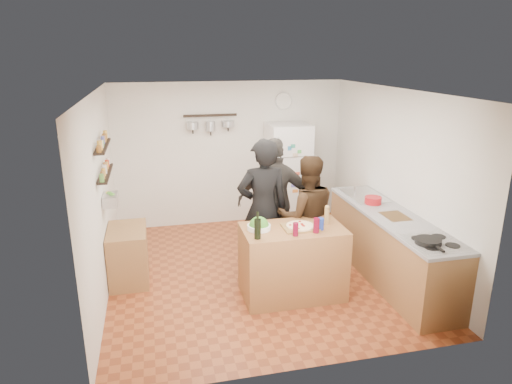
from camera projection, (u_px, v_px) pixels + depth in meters
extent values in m
plane|color=brown|center=(258.00, 272.00, 6.42)|extent=(4.20, 4.20, 0.00)
plane|color=white|center=(258.00, 91.00, 5.69)|extent=(4.20, 4.20, 0.00)
plane|color=silver|center=(230.00, 154.00, 8.01)|extent=(4.00, 0.00, 4.00)
plane|color=silver|center=(100.00, 197.00, 5.63)|extent=(0.00, 4.20, 4.20)
plane|color=silver|center=(394.00, 178.00, 6.49)|extent=(0.00, 4.20, 4.20)
cube|color=#8F5E34|center=(292.00, 262.00, 5.70)|extent=(1.25, 0.72, 0.91)
cube|color=brown|center=(300.00, 227.00, 5.56)|extent=(0.42, 0.34, 0.02)
cylinder|color=beige|center=(300.00, 226.00, 5.56)|extent=(0.34, 0.34, 0.02)
cylinder|color=white|center=(259.00, 227.00, 5.51)|extent=(0.29, 0.29, 0.06)
cylinder|color=black|center=(258.00, 229.00, 5.22)|extent=(0.08, 0.08, 0.24)
cylinder|color=#59071D|center=(296.00, 229.00, 5.31)|extent=(0.07, 0.07, 0.16)
cylinder|color=#5C071C|center=(316.00, 225.00, 5.40)|extent=(0.07, 0.07, 0.18)
cylinder|color=#9F7942|center=(327.00, 216.00, 5.68)|extent=(0.06, 0.06, 0.19)
cylinder|color=navy|center=(320.00, 224.00, 5.50)|extent=(0.09, 0.09, 0.14)
imported|color=black|center=(263.00, 209.00, 6.09)|extent=(0.71, 0.47, 1.92)
imported|color=black|center=(306.00, 217.00, 6.14)|extent=(0.89, 0.73, 1.68)
imported|color=#2B2826|center=(275.00, 201.00, 6.53)|extent=(1.15, 0.70, 1.84)
cube|color=#9E7042|center=(390.00, 247.00, 6.14)|extent=(0.63, 2.63, 0.90)
cube|color=white|center=(435.00, 243.00, 5.12)|extent=(0.60, 0.62, 0.02)
cylinder|color=black|center=(428.00, 241.00, 5.08)|extent=(0.29, 0.29, 0.06)
cube|color=silver|center=(364.00, 196.00, 6.80)|extent=(0.50, 0.80, 0.03)
cube|color=olive|center=(395.00, 217.00, 5.94)|extent=(0.30, 0.40, 0.02)
cylinder|color=#AE131B|center=(373.00, 200.00, 6.41)|extent=(0.24, 0.24, 0.10)
cube|color=white|center=(288.00, 175.00, 7.99)|extent=(0.70, 0.68, 1.80)
cylinder|color=silver|center=(284.00, 101.00, 7.93)|extent=(0.30, 0.03, 0.30)
cube|color=black|center=(105.00, 173.00, 5.75)|extent=(0.12, 1.00, 0.02)
cube|color=black|center=(103.00, 146.00, 5.65)|extent=(0.12, 1.00, 0.02)
cube|color=silver|center=(111.00, 200.00, 5.86)|extent=(0.18, 0.35, 0.14)
cube|color=olive|center=(128.00, 255.00, 6.11)|extent=(0.50, 0.80, 0.73)
cube|color=black|center=(210.00, 115.00, 7.64)|extent=(0.90, 0.04, 0.04)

